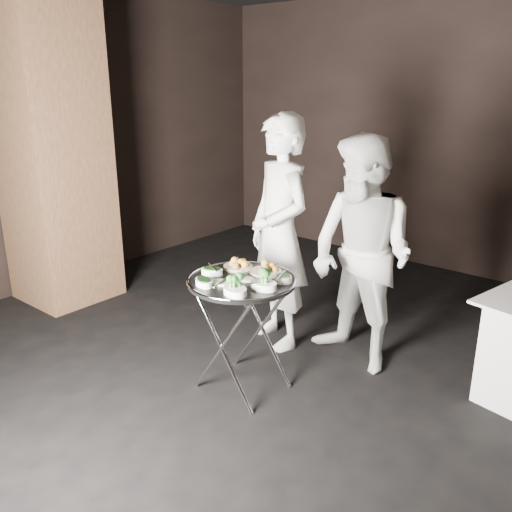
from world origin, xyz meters
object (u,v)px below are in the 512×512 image
Objects in this scene: serving_tray at (242,281)px; waiter_right at (362,256)px; tray_stand at (242,329)px; waiter_left at (279,234)px.

waiter_right is (0.44, 0.83, 0.06)m from serving_tray.
tray_stand is at bearing -135.00° from serving_tray.
waiter_right is at bearing 62.04° from tray_stand.
tray_stand is 0.43× the size of waiter_left.
tray_stand is 0.46× the size of waiter_right.
waiter_right is at bearing 62.04° from serving_tray.
waiter_left is 1.07× the size of waiter_right.
tray_stand is 1.09× the size of serving_tray.
waiter_left reaches higher than serving_tray.
waiter_left is at bearing 108.43° from tray_stand.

